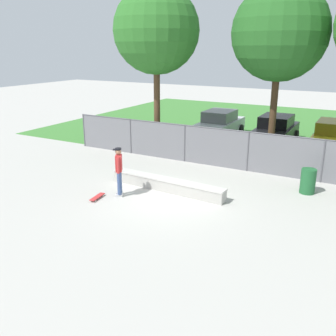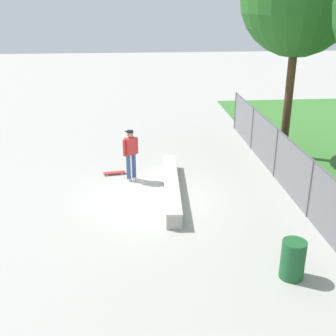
{
  "view_description": "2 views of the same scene",
  "coord_description": "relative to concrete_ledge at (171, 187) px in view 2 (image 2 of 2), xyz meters",
  "views": [
    {
      "loc": [
        6.19,
        -11.25,
        5.27
      ],
      "look_at": [
        -0.07,
        0.18,
        1.11
      ],
      "focal_mm": 40.37,
      "sensor_mm": 36.0,
      "label": 1
    },
    {
      "loc": [
        12.43,
        -0.55,
        6.07
      ],
      "look_at": [
        0.1,
        0.53,
        1.13
      ],
      "focal_mm": 45.66,
      "sensor_mm": 36.0,
      "label": 2
    }
  ],
  "objects": [
    {
      "name": "concrete_ledge",
      "position": [
        0.0,
        0.0,
        0.0
      ],
      "size": [
        4.87,
        0.75,
        0.49
      ],
      "color": "#A8A59E",
      "rests_on": "ground"
    },
    {
      "name": "ground_plane",
      "position": [
        0.41,
        -0.68,
        -0.25
      ],
      "size": [
        80.0,
        80.0,
        0.0
      ],
      "primitive_type": "plane",
      "color": "#ADAAA3"
    },
    {
      "name": "chainlink_fence",
      "position": [
        0.41,
        3.88,
        0.74
      ],
      "size": [
        15.64,
        0.07,
        1.81
      ],
      "color": "#4C4C51",
      "rests_on": "ground"
    },
    {
      "name": "trash_bin",
      "position": [
        4.8,
        2.36,
        0.23
      ],
      "size": [
        0.56,
        0.56,
        0.95
      ],
      "primitive_type": "cylinder",
      "color": "#1E592D",
      "rests_on": "ground"
    },
    {
      "name": "skateboarder",
      "position": [
        -1.26,
        -1.3,
        0.78
      ],
      "size": [
        0.41,
        0.53,
        1.84
      ],
      "color": "beige",
      "rests_on": "ground"
    },
    {
      "name": "skateboard",
      "position": [
        -1.83,
        -1.93,
        -0.17
      ],
      "size": [
        0.31,
        0.82,
        0.09
      ],
      "color": "red",
      "rests_on": "ground"
    }
  ]
}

